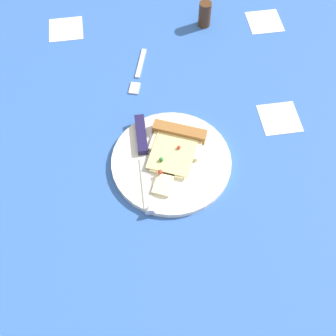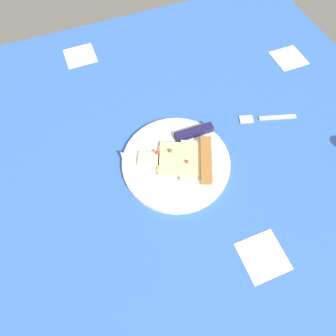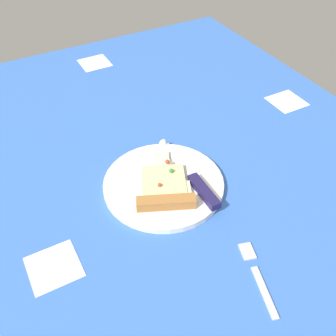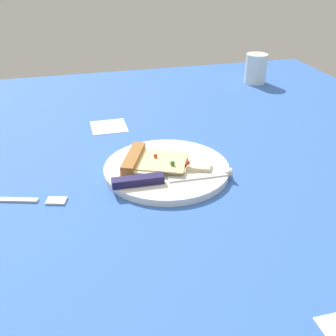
{
  "view_description": "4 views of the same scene",
  "coord_description": "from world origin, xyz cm",
  "px_view_note": "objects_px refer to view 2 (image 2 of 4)",
  "views": [
    {
      "loc": [
        -16.7,
        -42.67,
        79.49
      ],
      "look_at": [
        -9.99,
        2.52,
        3.17
      ],
      "focal_mm": 45.5,
      "sensor_mm": 36.0,
      "label": 1
    },
    {
      "loc": [
        21.6,
        -8.59,
        60.27
      ],
      "look_at": [
        -7.24,
        2.72,
        2.53
      ],
      "focal_mm": 30.13,
      "sensor_mm": 36.0,
      "label": 2
    },
    {
      "loc": [
        19.28,
        59.27,
        61.51
      ],
      "look_at": [
        -10.92,
        3.64,
        3.14
      ],
      "focal_mm": 42.31,
      "sensor_mm": 36.0,
      "label": 3
    },
    {
      "loc": [
        -81.55,
        24.2,
        42.61
      ],
      "look_at": [
        -10.59,
        5.59,
        1.92
      ],
      "focal_mm": 44.07,
      "sensor_mm": 36.0,
      "label": 4
    }
  ],
  "objects_px": {
    "pizza_slice": "(187,160)",
    "fork": "(265,118)",
    "knife": "(177,138)",
    "plate": "(176,163)"
  },
  "relations": [
    {
      "from": "pizza_slice",
      "to": "fork",
      "type": "height_order",
      "value": "pizza_slice"
    },
    {
      "from": "pizza_slice",
      "to": "fork",
      "type": "relative_size",
      "value": 1.26
    },
    {
      "from": "knife",
      "to": "fork",
      "type": "relative_size",
      "value": 1.59
    },
    {
      "from": "plate",
      "to": "pizza_slice",
      "type": "xyz_separation_m",
      "value": [
        0.01,
        0.02,
        0.01
      ]
    },
    {
      "from": "plate",
      "to": "pizza_slice",
      "type": "distance_m",
      "value": 0.03
    },
    {
      "from": "pizza_slice",
      "to": "plate",
      "type": "bearing_deg",
      "value": 90.23
    },
    {
      "from": "plate",
      "to": "knife",
      "type": "height_order",
      "value": "knife"
    },
    {
      "from": "plate",
      "to": "pizza_slice",
      "type": "bearing_deg",
      "value": 66.53
    },
    {
      "from": "fork",
      "to": "plate",
      "type": "bearing_deg",
      "value": 115.71
    },
    {
      "from": "pizza_slice",
      "to": "knife",
      "type": "distance_m",
      "value": 0.07
    }
  ]
}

